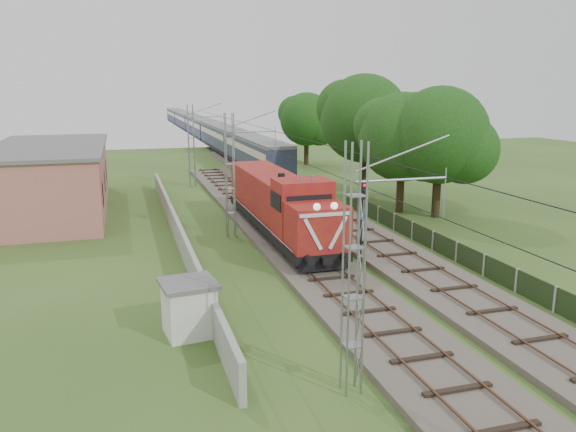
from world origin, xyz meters
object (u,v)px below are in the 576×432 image
object	(u,v)px
locomotive	(279,203)
signal_post	(363,206)
coach_rake	(200,126)
relay_hut	(189,308)

from	to	relation	value
locomotive	signal_post	bearing A→B (deg)	-62.61
locomotive	signal_post	size ratio (longest dim) A/B	3.87
locomotive	coach_rake	xyz separation A→B (m)	(5.00, 73.32, 0.23)
coach_rake	relay_hut	distance (m)	87.44
coach_rake	signal_post	bearing A→B (deg)	-91.36
coach_rake	relay_hut	xyz separation A→B (m)	(-12.40, -86.54, -1.41)
coach_rake	signal_post	size ratio (longest dim) A/B	25.01
coach_rake	signal_post	distance (m)	79.37
locomotive	coach_rake	distance (m)	73.49
coach_rake	relay_hut	bearing A→B (deg)	-98.15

